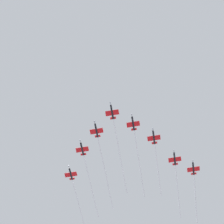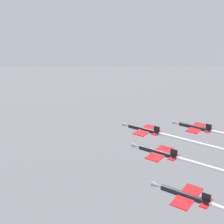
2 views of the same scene
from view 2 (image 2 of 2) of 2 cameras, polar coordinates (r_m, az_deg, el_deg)
jet_lead at (r=92.98m, az=18.09°, el=-6.08°), size 69.87×32.42×2.69m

